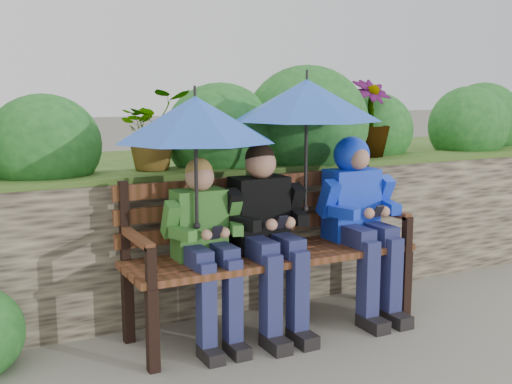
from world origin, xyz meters
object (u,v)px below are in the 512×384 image
boy_left (206,240)px  umbrella_right (307,100)px  boy_middle (267,228)px  park_bench (267,241)px  umbrella_left (195,119)px  boy_right (359,210)px

boy_left → umbrella_right: bearing=3.8°
boy_middle → park_bench: bearing=62.4°
boy_left → boy_middle: size_ratio=0.94×
umbrella_left → boy_right: bearing=1.2°
park_bench → boy_middle: size_ratio=1.57×
boy_left → boy_middle: boy_middle is taller
park_bench → boy_middle: 0.16m
boy_middle → umbrella_right: size_ratio=1.26×
umbrella_right → umbrella_left: bearing=-175.0°
park_bench → umbrella_left: 1.00m
boy_middle → boy_right: size_ratio=0.99×
umbrella_left → park_bench: bearing=12.0°
umbrella_right → boy_left: bearing=-176.2°
umbrella_left → umbrella_right: 0.83m
boy_left → umbrella_left: umbrella_left is taller
umbrella_left → boy_left: bearing=18.7°
park_bench → boy_right: 0.71m
park_bench → umbrella_right: size_ratio=1.97×
boy_left → park_bench: bearing=11.0°
park_bench → boy_right: (0.69, -0.09, 0.17)m
boy_right → boy_middle: bearing=-179.0°
boy_right → umbrella_left: umbrella_left is taller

